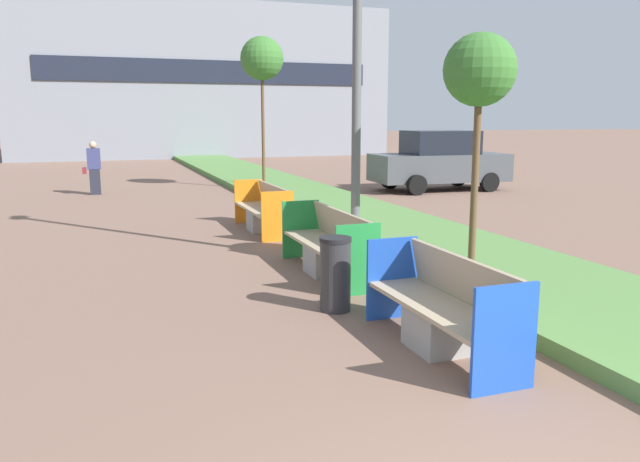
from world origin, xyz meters
name	(u,v)px	position (x,y,z in m)	size (l,w,h in m)	color
planter_grass_strip	(337,209)	(3.20, 12.00, 0.09)	(2.80, 120.00, 0.18)	#568442
building_backdrop	(201,83)	(4.00, 36.57, 4.26)	(21.17, 7.50, 8.52)	gray
bench_blue_frame	(442,313)	(0.94, 3.35, 0.37)	(0.65, 2.14, 0.94)	#9E9B96
bench_green_frame	(328,249)	(0.94, 6.58, 0.38)	(0.65, 2.43, 0.94)	#9E9B96
bench_orange_frame	(264,213)	(0.94, 10.30, 0.37)	(0.65, 2.34, 0.94)	#9E9B96
litter_bin	(335,274)	(0.40, 4.90, 0.45)	(0.38, 0.38, 0.89)	#2D2D30
street_lamp_post	(358,1)	(1.55, 7.02, 3.95)	(0.24, 0.44, 7.14)	#56595B
sapling_tree_near	(480,73)	(2.82, 5.70, 2.88)	(1.00, 1.00, 3.42)	brown
sapling_tree_far	(262,60)	(2.82, 17.46, 4.02)	(1.33, 1.33, 4.72)	brown
pedestrian_walking	(94,168)	(-2.26, 17.84, 0.79)	(0.53, 0.24, 1.58)	#232633
parked_car_distant	(439,161)	(7.93, 15.34, 0.91)	(4.30, 2.01, 1.86)	#474C51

